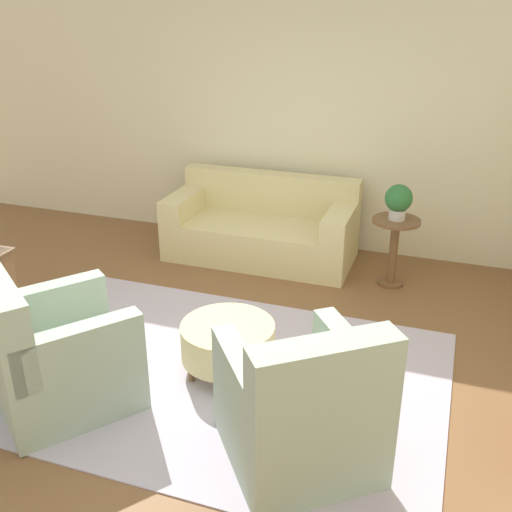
% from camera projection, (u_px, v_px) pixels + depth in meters
% --- Properties ---
extents(ground_plane, '(16.00, 16.00, 0.00)m').
position_uv_depth(ground_plane, '(212.00, 374.00, 4.42)').
color(ground_plane, brown).
extents(wall_back, '(9.39, 0.12, 2.80)m').
position_uv_depth(wall_back, '(312.00, 117.00, 6.24)').
color(wall_back, beige).
rests_on(wall_back, ground_plane).
extents(rug, '(3.36, 2.32, 0.01)m').
position_uv_depth(rug, '(212.00, 374.00, 4.42)').
color(rug, '#BCB2C1').
rests_on(rug, ground_plane).
extents(couch, '(1.92, 0.88, 0.84)m').
position_uv_depth(couch, '(262.00, 229.00, 6.30)').
color(couch, beige).
rests_on(couch, ground_plane).
extents(armchair_left, '(1.17, 1.18, 0.99)m').
position_uv_depth(armchair_left, '(53.00, 357.00, 3.96)').
color(armchair_left, '#9EB29E').
rests_on(armchair_left, rug).
extents(armchair_right, '(1.17, 1.18, 0.99)m').
position_uv_depth(armchair_right, '(302.00, 412.00, 3.45)').
color(armchair_right, '#9EB29E').
rests_on(armchair_right, rug).
extents(ottoman_table, '(0.69, 0.69, 0.38)m').
position_uv_depth(ottoman_table, '(228.00, 341.00, 4.36)').
color(ottoman_table, beige).
rests_on(ottoman_table, rug).
extents(side_table, '(0.44, 0.44, 0.67)m').
position_uv_depth(side_table, '(394.00, 242.00, 5.62)').
color(side_table, brown).
rests_on(side_table, ground_plane).
extents(potted_plant_on_side_table, '(0.25, 0.25, 0.33)m').
position_uv_depth(potted_plant_on_side_table, '(398.00, 200.00, 5.45)').
color(potted_plant_on_side_table, beige).
rests_on(potted_plant_on_side_table, side_table).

